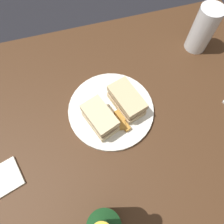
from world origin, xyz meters
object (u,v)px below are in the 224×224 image
at_px(plate, 110,110).
at_px(napkin, 1,180).
at_px(sandwich_half_right, 127,101).
at_px(sandwich_half_left, 100,118).
at_px(pint_glass, 202,32).

bearing_deg(plate, napkin, -160.49).
bearing_deg(plate, sandwich_half_right, -1.51).
bearing_deg(sandwich_half_left, pint_glass, 26.30).
bearing_deg(pint_glass, plate, -155.61).
xyz_separation_m(plate, napkin, (-0.36, -0.13, -0.00)).
xyz_separation_m(plate, pint_glass, (0.39, 0.18, 0.07)).
distance_m(plate, sandwich_half_right, 0.07).
height_order(sandwich_half_left, napkin, sandwich_half_left).
relative_size(sandwich_half_left, napkin, 1.16).
height_order(plate, pint_glass, pint_glass).
height_order(plate, napkin, plate).
height_order(pint_glass, napkin, pint_glass).
bearing_deg(sandwich_half_right, sandwich_half_left, -160.04).
relative_size(sandwich_half_right, napkin, 1.25).
height_order(sandwich_half_left, sandwich_half_right, sandwich_half_left).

